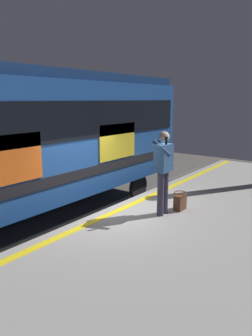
{
  "coord_description": "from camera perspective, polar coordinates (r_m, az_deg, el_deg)",
  "views": [
    {
      "loc": [
        5.32,
        4.34,
        3.36
      ],
      "look_at": [
        -0.1,
        0.3,
        1.88
      ],
      "focal_mm": 33.8,
      "sensor_mm": 36.0,
      "label": 1
    }
  ],
  "objects": [
    {
      "name": "platform",
      "position": [
        6.35,
        15.3,
        -15.01
      ],
      "size": [
        13.88,
        4.79,
        0.98
      ],
      "primitive_type": "cube",
      "color": "gray",
      "rests_on": "ground"
    },
    {
      "name": "track_rail_far",
      "position": [
        9.72,
        -16.84,
        -7.95
      ],
      "size": [
        18.04,
        0.08,
        0.16
      ],
      "primitive_type": "cube",
      "color": "slate",
      "rests_on": "ground"
    },
    {
      "name": "safety_line",
      "position": [
        7.09,
        -0.5,
        -7.24
      ],
      "size": [
        13.6,
        0.16,
        0.01
      ],
      "primitive_type": "cube",
      "color": "yellow",
      "rests_on": "platform"
    },
    {
      "name": "track_rail_near",
      "position": [
        8.67,
        -11.07,
        -10.15
      ],
      "size": [
        18.04,
        0.08,
        0.16
      ],
      "primitive_type": "cube",
      "color": "slate",
      "rests_on": "ground"
    },
    {
      "name": "passenger",
      "position": [
        6.51,
        6.71,
        0.36
      ],
      "size": [
        0.57,
        0.55,
        1.75
      ],
      "color": "#383347",
      "rests_on": "platform"
    },
    {
      "name": "handbag",
      "position": [
        7.05,
        9.72,
        -5.99
      ],
      "size": [
        0.31,
        0.28,
        0.4
      ],
      "color": "#59331E",
      "rests_on": "platform"
    },
    {
      "name": "train_carriage",
      "position": [
        8.45,
        -16.31,
        5.83
      ],
      "size": [
        9.58,
        2.85,
        3.88
      ],
      "color": "#1E478C",
      "rests_on": "ground"
    },
    {
      "name": "ground_plane",
      "position": [
        7.64,
        -2.33,
        -13.76
      ],
      "size": [
        25.15,
        25.15,
        0.0
      ],
      "primitive_type": "plane",
      "color": "#4C4742"
    }
  ]
}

